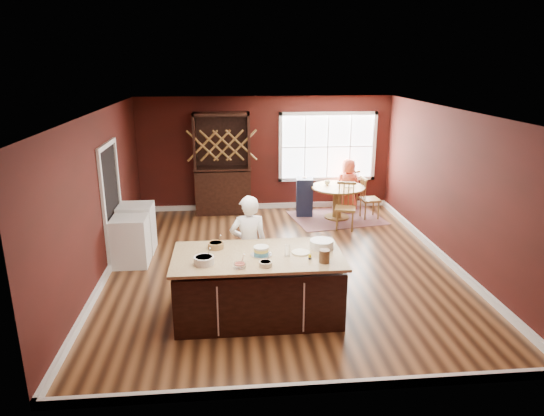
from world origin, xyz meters
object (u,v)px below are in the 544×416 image
Objects in this scene: baker at (249,245)px; washer at (131,241)px; chair_south at (345,206)px; seated_woman at (348,185)px; toddler at (303,181)px; chair_east at (370,197)px; hutch at (222,164)px; high_chair at (304,196)px; dining_table at (337,196)px; kitchen_island at (258,287)px; dryer at (137,228)px; chair_north at (348,189)px; layer_cake at (261,251)px.

baker is 2.42m from washer.
chair_south is 0.79× the size of seated_woman.
baker reaches higher than toddler.
hutch is at bearing 72.52° from chair_east.
high_chair is at bearing -116.20° from baker.
dining_table is 2.76m from hutch.
high_chair is (-0.72, 1.05, -0.04)m from chair_south.
dryer is at bearing 128.74° from kitchen_island.
dryer is (-4.64, -2.37, -0.03)m from chair_north.
high_chair is (-0.71, 0.29, -0.07)m from dining_table.
chair_east is (2.79, 4.21, -0.49)m from layer_cake.
chair_east reaches higher than dryer.
chair_north reaches higher than dining_table.
dining_table is at bearing 80.29° from chair_east.
layer_cake is at bearing -11.20° from kitchen_island.
hutch is at bearing 169.90° from toddler.
kitchen_island is 9.01× the size of toddler.
high_chair is at bearing -3.21° from chair_north.
high_chair is (1.33, 4.56, -0.52)m from layer_cake.
baker is 5.04m from chair_north.
chair_east is at bearing -7.84° from high_chair.
washer is (-1.62, -2.94, -0.74)m from hutch.
high_chair is (-1.07, -0.21, -0.18)m from seated_woman.
chair_south is 3.04m from hutch.
chair_east is 1.50m from high_chair.
kitchen_island is 4.75m from dining_table.
chair_south is 3.91× the size of toddler.
hutch reaches higher than kitchen_island.
kitchen_island is at bearing 92.18° from baker.
chair_south is at bearing 59.71° from layer_cake.
high_chair reaches higher than washer.
washer is at bearing -151.76° from dining_table.
kitchen_island is at bearing 140.96° from chair_east.
chair_north is 5.21m from dryer.
seated_woman reaches higher than chair_south.
chair_east is 1.02m from chair_south.
seated_woman reaches higher than layer_cake.
hutch reaches higher than layer_cake.
chair_south is at bearing 19.61° from washer.
hutch is 2.58× the size of dryer.
kitchen_island is 1.94× the size of dining_table.
high_chair is (-1.14, -0.46, -0.02)m from chair_north.
baker is 1.61× the size of chair_north.
toddler reaches higher than dining_table.
hutch is (-1.88, 0.39, 0.71)m from high_chair.
chair_east is (2.84, 4.20, 0.05)m from kitchen_island.
dryer is (-4.95, -1.56, -0.03)m from chair_east.
chair_south is at bearing 11.55° from dryer.
toddler reaches higher than high_chair.
chair_east is at bearing 17.48° from dryer.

